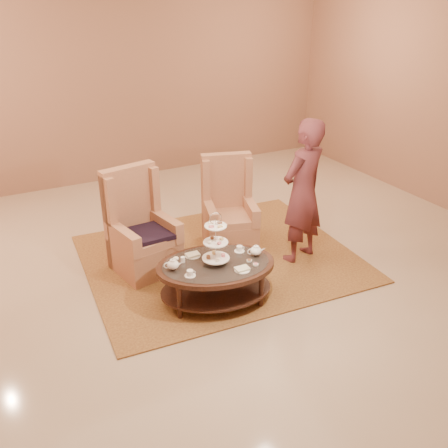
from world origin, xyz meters
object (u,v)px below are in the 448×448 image
tea_table (216,270)px  armchair_left (141,237)px  armchair_right (229,216)px  person (303,192)px

tea_table → armchair_left: armchair_left is taller
tea_table → armchair_right: bearing=69.5°
armchair_left → armchair_right: size_ratio=1.05×
armchair_left → armchair_right: (1.22, 0.07, -0.02)m
tea_table → person: bearing=28.6°
tea_table → armchair_right: 1.35m
tea_table → armchair_right: armchair_right is taller
tea_table → armchair_right: (0.75, 1.12, 0.01)m
armchair_right → person: person is taller
armchair_left → armchair_right: 1.22m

